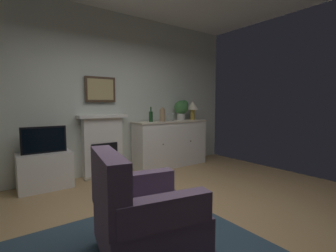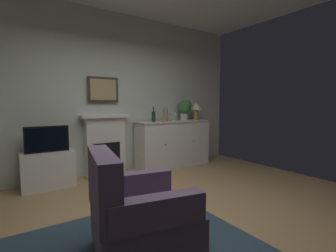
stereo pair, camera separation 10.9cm
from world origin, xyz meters
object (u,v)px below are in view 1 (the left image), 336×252
potted_plant_small (182,108)px  table_lamp (193,107)px  fireplace_unit (103,145)px  tv_set (44,140)px  wine_glass_center (173,115)px  tv_cabinet (45,171)px  framed_picture (100,90)px  wine_bottle (151,116)px  armchair (142,215)px  wine_glass_left (168,115)px  sideboard_cabinet (171,143)px  vase_decorative (163,114)px

potted_plant_small → table_lamp: bearing=-9.3°
fireplace_unit → tv_set: size_ratio=1.77×
fireplace_unit → wine_glass_center: (1.42, -0.22, 0.52)m
tv_cabinet → framed_picture: bearing=12.0°
table_lamp → fireplace_unit: bearing=174.9°
tv_set → potted_plant_small: (2.69, 0.05, 0.45)m
table_lamp → wine_bottle: size_ratio=1.38×
wine_glass_center → armchair: wine_glass_center is taller
wine_glass_center → tv_cabinet: (-2.40, 0.05, -0.79)m
tv_set → armchair: bearing=-81.0°
wine_glass_left → potted_plant_small: bearing=7.9°
sideboard_cabinet → table_lamp: (0.60, 0.00, 0.75)m
sideboard_cabinet → wine_glass_left: wine_glass_left is taller
wine_glass_left → armchair: 3.08m
fireplace_unit → tv_cabinet: bearing=-170.6°
tv_set → fireplace_unit: bearing=10.8°
wine_glass_center → tv_cabinet: 2.53m
tv_set → vase_decorative: bearing=-1.1°
tv_cabinet → armchair: 2.36m
framed_picture → wine_glass_left: 1.42m
fireplace_unit → armchair: fireplace_unit is taller
framed_picture → potted_plant_small: bearing=-5.9°
wine_glass_center → table_lamp: bearing=3.9°
potted_plant_small → wine_glass_left: bearing=-172.1°
fireplace_unit → tv_cabinet: 1.02m
tv_set → wine_bottle: bearing=0.3°
table_lamp → tv_set: size_ratio=0.65×
fireplace_unit → potted_plant_small: (1.72, -0.13, 0.66)m
table_lamp → potted_plant_small: bearing=170.7°
armchair → fireplace_unit: bearing=76.2°
wine_glass_center → wine_glass_left: bearing=165.5°
vase_decorative → potted_plant_small: 0.58m
fireplace_unit → armchair: size_ratio=1.17×
wine_glass_left → tv_cabinet: 2.42m
vase_decorative → tv_set: size_ratio=0.45×
vase_decorative → tv_set: bearing=178.9°
fireplace_unit → armchair: (-0.61, -2.49, -0.17)m
wine_glass_center → tv_set: 2.42m
wine_bottle → wine_glass_left: (0.40, -0.01, 0.01)m
wine_bottle → potted_plant_small: size_ratio=0.67×
potted_plant_small → armchair: potted_plant_small is taller
armchair → potted_plant_small: bearing=45.4°
wine_bottle → armchair: 2.86m
wine_bottle → tv_cabinet: 2.05m
potted_plant_small → tv_set: bearing=-178.9°
table_lamp → tv_cabinet: table_lamp is taller
wine_bottle → wine_glass_center: (0.51, -0.04, 0.01)m
tv_cabinet → tv_set: 0.48m
vase_decorative → tv_set: 2.16m
table_lamp → wine_glass_center: size_ratio=2.42×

